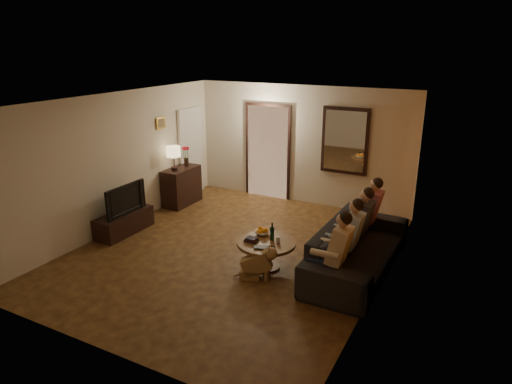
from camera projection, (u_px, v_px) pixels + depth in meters
The scene contains 33 objects.
floor at pixel (233, 252), 7.92m from camera, with size 5.00×6.00×0.01m, color #3B1E10.
ceiling at pixel (230, 100), 7.10m from camera, with size 5.00×6.00×0.01m, color white.
back_wall at pixel (301, 145), 10.03m from camera, with size 5.00×0.02×2.60m, color beige.
front_wall at pixel (92, 250), 4.99m from camera, with size 5.00×0.02×2.60m, color beige.
left_wall at pixel (118, 162), 8.61m from camera, with size 0.02×6.00×2.60m, color beige.
right_wall at pixel (384, 204), 6.41m from camera, with size 0.02×6.00×2.60m, color beige.
orange_accent at pixel (384, 204), 6.41m from camera, with size 0.01×6.00×2.60m, color orange.
kitchen_doorway at pixel (268, 152), 10.44m from camera, with size 1.00×0.06×2.10m, color #FFE0A5.
door_trim at pixel (268, 152), 10.44m from camera, with size 1.12×0.04×2.22m, color black.
fridge_glimpse at pixel (278, 160), 10.39m from camera, with size 0.45×0.03×1.70m, color silver.
mirror_frame at pixel (345, 141), 9.49m from camera, with size 1.00×0.05×1.40m, color black.
mirror_glass at pixel (345, 141), 9.47m from camera, with size 0.86×0.02×1.26m, color white.
white_door at pixel (191, 152), 10.61m from camera, with size 0.06×0.85×2.04m, color white.
framed_art at pixel (161, 123), 9.52m from camera, with size 0.03×0.28×0.24m, color #B28C33.
art_canvas at pixel (162, 123), 9.51m from camera, with size 0.01×0.22×0.18m, color brown.
dresser at pixel (182, 186), 10.12m from camera, with size 0.45×0.93×0.83m, color black.
table_lamp at pixel (174, 158), 9.72m from camera, with size 0.30×0.30×0.54m, color beige, non-canonical shape.
flower_vase at pixel (186, 156), 10.11m from camera, with size 0.14×0.14×0.44m, color red, non-canonical shape.
tv_stand at pixel (124, 223), 8.65m from camera, with size 0.45×1.19×0.40m, color black.
tv at pixel (122, 199), 8.50m from camera, with size 0.13×0.98×0.56m, color black.
sofa at pixel (358, 248), 7.16m from camera, with size 1.03×2.63×0.77m, color black.
person_a at pixel (335, 257), 6.38m from camera, with size 0.60×0.40×1.20m, color tan, non-canonical shape.
person_b at pixel (347, 241), 6.88m from camera, with size 0.60×0.40×1.20m, color tan, non-canonical shape.
person_c at pixel (358, 228), 7.39m from camera, with size 0.60×0.40×1.20m, color tan, non-canonical shape.
person_d at pixel (368, 216), 7.89m from camera, with size 0.60×0.40×1.20m, color tan, non-canonical shape.
dog at pixel (256, 262), 6.93m from camera, with size 0.56×0.24×0.56m, color olive, non-canonical shape.
coffee_table at pixel (266, 254), 7.30m from camera, with size 0.94×0.94×0.45m, color brown.
bowl at pixel (263, 233), 7.49m from camera, with size 0.26×0.26×0.06m, color white.
oranges at pixel (263, 229), 7.47m from camera, with size 0.20×0.20×0.08m, color orange, non-canonical shape.
wine_bottle at pixel (272, 231), 7.25m from camera, with size 0.07×0.07×0.31m, color black, non-canonical shape.
wine_glass at pixel (278, 240), 7.18m from camera, with size 0.06×0.06×0.10m, color silver.
book_stack at pixel (251, 239), 7.24m from camera, with size 0.20×0.15×0.07m, color black, non-canonical shape.
laptop at pixel (264, 249), 6.95m from camera, with size 0.33×0.21×0.03m, color black.
Camera 1 is at (3.70, -6.18, 3.48)m, focal length 32.00 mm.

